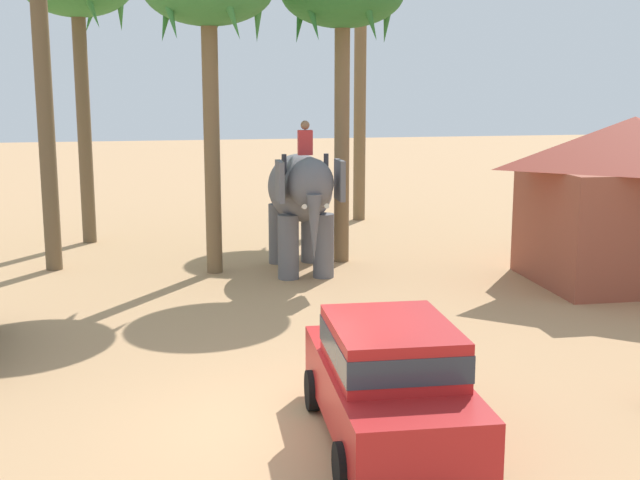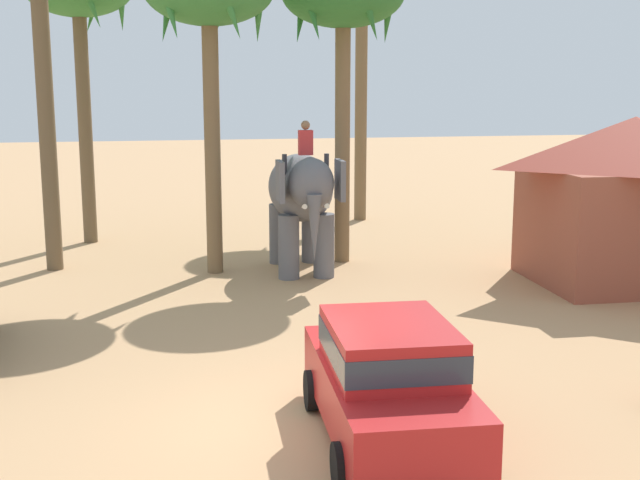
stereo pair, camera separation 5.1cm
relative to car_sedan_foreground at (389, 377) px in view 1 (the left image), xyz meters
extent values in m
plane|color=tan|center=(-1.29, 0.77, -0.93)|extent=(120.00, 120.00, 0.00)
cube|color=red|center=(0.00, 0.04, -0.25)|extent=(1.92, 4.18, 0.76)
cube|color=red|center=(0.00, -0.06, 0.45)|extent=(1.67, 2.18, 0.64)
cube|color=#2D3842|center=(0.00, -0.06, 0.45)|extent=(1.69, 2.20, 0.35)
cylinder|color=black|center=(-0.78, 1.35, -0.63)|extent=(0.21, 0.61, 0.60)
cylinder|color=black|center=(0.92, 1.26, -0.63)|extent=(0.21, 0.61, 0.60)
cylinder|color=black|center=(-0.91, -1.19, -0.63)|extent=(0.21, 0.61, 0.60)
cylinder|color=black|center=(0.78, -1.28, -0.63)|extent=(0.21, 0.61, 0.60)
ellipsoid|color=slate|center=(0.74, 10.67, 1.22)|extent=(1.67, 3.13, 1.70)
cylinder|color=slate|center=(1.16, 9.73, -0.13)|extent=(0.52, 0.52, 1.60)
cylinder|color=slate|center=(0.28, 9.75, -0.13)|extent=(0.52, 0.52, 1.60)
cylinder|color=slate|center=(1.20, 11.59, -0.13)|extent=(0.52, 0.52, 1.60)
cylinder|color=slate|center=(0.32, 11.61, -0.13)|extent=(0.52, 0.52, 1.60)
ellipsoid|color=slate|center=(0.70, 9.05, 1.52)|extent=(1.12, 1.02, 1.20)
cube|color=slate|center=(1.42, 9.13, 1.57)|extent=(0.14, 0.80, 0.96)
cube|color=slate|center=(-0.02, 9.16, 1.57)|extent=(0.14, 0.80, 0.96)
cone|color=slate|center=(0.69, 8.60, 0.52)|extent=(0.37, 0.37, 1.60)
cone|color=beige|center=(0.95, 8.64, 1.02)|extent=(0.13, 0.56, 0.21)
cone|color=beige|center=(0.43, 8.65, 1.02)|extent=(0.13, 0.56, 0.21)
cube|color=red|center=(0.72, 9.82, 2.42)|extent=(0.35, 0.25, 0.60)
sphere|color=#8E6647|center=(0.72, 9.82, 2.84)|extent=(0.22, 0.22, 0.22)
cylinder|color=#333338|center=(1.24, 9.81, 1.87)|extent=(0.12, 0.12, 0.55)
cylinder|color=#333338|center=(0.20, 9.83, 1.87)|extent=(0.12, 0.12, 0.55)
cylinder|color=brown|center=(-5.52, 12.01, 3.27)|extent=(0.42, 0.42, 8.40)
cylinder|color=brown|center=(4.22, 18.17, 3.18)|extent=(0.42, 0.42, 8.22)
cylinder|color=brown|center=(-4.85, 15.71, 2.74)|extent=(0.41, 0.41, 7.33)
cone|color=#337A38|center=(-3.65, 15.71, 6.10)|extent=(0.40, 0.92, 1.64)
cone|color=#337A38|center=(-4.48, 16.85, 6.10)|extent=(0.91, 0.57, 1.67)
cone|color=#337A38|center=(-5.82, 16.42, 6.10)|extent=(0.73, 0.83, 1.69)
cone|color=#337A38|center=(-5.82, 15.01, 6.10)|extent=(0.73, 0.83, 1.69)
cone|color=#337A38|center=(-4.48, 14.57, 6.10)|extent=(0.91, 0.57, 1.67)
cylinder|color=brown|center=(-1.46, 10.83, 2.48)|extent=(0.40, 0.40, 6.82)
cone|color=#337A38|center=(-0.26, 10.83, 5.60)|extent=(0.40, 0.92, 1.64)
cone|color=#337A38|center=(-1.09, 11.97, 5.60)|extent=(0.91, 0.57, 1.67)
cone|color=#337A38|center=(-2.43, 11.53, 5.60)|extent=(0.73, 0.83, 1.69)
cone|color=#337A38|center=(-2.43, 10.12, 5.60)|extent=(0.73, 0.83, 1.69)
cone|color=#337A38|center=(-1.09, 9.68, 5.60)|extent=(0.91, 0.57, 1.67)
cylinder|color=brown|center=(2.03, 11.50, 2.50)|extent=(0.40, 0.40, 6.86)
cone|color=#286B2D|center=(3.23, 11.50, 5.63)|extent=(0.40, 0.92, 1.64)
cone|color=#286B2D|center=(2.40, 12.64, 5.63)|extent=(0.91, 0.57, 1.67)
cone|color=#286B2D|center=(1.05, 12.20, 5.63)|extent=(0.73, 0.83, 1.69)
cone|color=#286B2D|center=(1.05, 10.79, 5.63)|extent=(0.73, 0.83, 1.69)
cone|color=#286B2D|center=(2.40, 10.35, 5.63)|extent=(0.91, 0.57, 1.67)
cube|color=#994C38|center=(8.24, 7.75, 0.47)|extent=(4.52, 3.75, 2.80)
pyramid|color=#9E3828|center=(8.24, 7.75, 2.47)|extent=(5.14, 4.37, 1.20)
camera|label=1|loc=(-3.06, -10.22, 3.88)|focal=47.04mm
camera|label=2|loc=(-3.01, -10.23, 3.88)|focal=47.04mm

